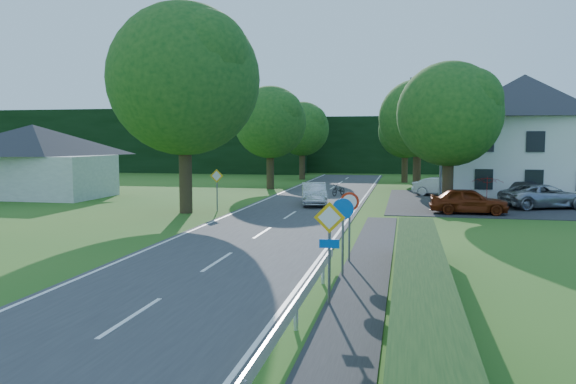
% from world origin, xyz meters
% --- Properties ---
extents(road, '(7.00, 80.00, 0.04)m').
position_xyz_m(road, '(0.00, 20.00, 0.02)').
color(road, '#363638').
rests_on(road, ground).
extents(parking_pad, '(14.00, 16.00, 0.04)m').
position_xyz_m(parking_pad, '(12.00, 33.00, 0.02)').
color(parking_pad, '#262628').
rests_on(parking_pad, ground).
extents(line_edge_left, '(0.12, 80.00, 0.01)m').
position_xyz_m(line_edge_left, '(-3.25, 20.00, 0.04)').
color(line_edge_left, white).
rests_on(line_edge_left, road).
extents(line_edge_right, '(0.12, 80.00, 0.01)m').
position_xyz_m(line_edge_right, '(3.25, 20.00, 0.04)').
color(line_edge_right, white).
rests_on(line_edge_right, road).
extents(line_centre, '(0.12, 80.00, 0.01)m').
position_xyz_m(line_centre, '(0.00, 20.00, 0.04)').
color(line_centre, white).
rests_on(line_centre, road).
extents(tree_main, '(9.40, 9.40, 11.64)m').
position_xyz_m(tree_main, '(-6.00, 24.00, 5.82)').
color(tree_main, '#164A17').
rests_on(tree_main, ground).
extents(tree_left_far, '(7.00, 7.00, 8.58)m').
position_xyz_m(tree_left_far, '(-5.00, 40.00, 4.29)').
color(tree_left_far, '#164A17').
rests_on(tree_left_far, ground).
extents(tree_right_far, '(7.40, 7.40, 9.09)m').
position_xyz_m(tree_right_far, '(7.00, 42.00, 4.54)').
color(tree_right_far, '#164A17').
rests_on(tree_right_far, ground).
extents(tree_left_back, '(6.60, 6.60, 8.07)m').
position_xyz_m(tree_left_back, '(-4.50, 52.00, 4.04)').
color(tree_left_back, '#164A17').
rests_on(tree_left_back, ground).
extents(tree_right_back, '(6.20, 6.20, 7.56)m').
position_xyz_m(tree_right_back, '(6.00, 50.00, 3.78)').
color(tree_right_back, '#164A17').
rests_on(tree_right_back, ground).
extents(tree_right_mid, '(7.00, 7.00, 8.58)m').
position_xyz_m(tree_right_mid, '(8.50, 28.00, 4.29)').
color(tree_right_mid, '#164A17').
rests_on(tree_right_mid, ground).
extents(treeline_left, '(44.00, 6.00, 8.00)m').
position_xyz_m(treeline_left, '(-28.00, 62.00, 4.00)').
color(treeline_left, black).
rests_on(treeline_left, ground).
extents(treeline_right, '(30.00, 5.00, 7.00)m').
position_xyz_m(treeline_right, '(8.00, 66.00, 3.50)').
color(treeline_right, black).
rests_on(treeline_right, ground).
extents(bungalow_left, '(11.00, 6.50, 5.20)m').
position_xyz_m(bungalow_left, '(-20.00, 30.00, 2.71)').
color(bungalow_left, '#B4B5B0').
rests_on(bungalow_left, ground).
extents(house_white, '(10.60, 8.40, 8.60)m').
position_xyz_m(house_white, '(14.00, 36.00, 4.41)').
color(house_white, white).
rests_on(house_white, ground).
extents(streetlight, '(2.03, 0.18, 8.00)m').
position_xyz_m(streetlight, '(8.06, 30.00, 4.46)').
color(streetlight, slate).
rests_on(streetlight, ground).
extents(sign_priority_right, '(0.78, 0.09, 2.59)m').
position_xyz_m(sign_priority_right, '(4.30, 7.98, 1.80)').
color(sign_priority_right, slate).
rests_on(sign_priority_right, ground).
extents(sign_roundabout, '(0.64, 0.08, 2.37)m').
position_xyz_m(sign_roundabout, '(4.30, 10.98, 1.67)').
color(sign_roundabout, slate).
rests_on(sign_roundabout, ground).
extents(sign_speed_limit, '(0.64, 0.11, 2.37)m').
position_xyz_m(sign_speed_limit, '(4.30, 12.97, 1.77)').
color(sign_speed_limit, slate).
rests_on(sign_speed_limit, ground).
extents(sign_priority_left, '(0.78, 0.09, 2.44)m').
position_xyz_m(sign_priority_left, '(-4.50, 24.98, 1.72)').
color(sign_priority_left, slate).
rests_on(sign_priority_left, ground).
extents(moving_car, '(2.27, 4.41, 1.38)m').
position_xyz_m(moving_car, '(0.49, 29.00, 0.73)').
color(moving_car, silver).
rests_on(moving_car, road).
extents(motorcycle, '(1.21, 1.74, 0.86)m').
position_xyz_m(motorcycle, '(1.33, 35.17, 0.47)').
color(motorcycle, black).
rests_on(motorcycle, road).
extents(parked_car_red, '(4.22, 1.74, 1.43)m').
position_xyz_m(parked_car_red, '(9.54, 26.58, 0.76)').
color(parked_car_red, maroon).
rests_on(parked_car_red, parking_pad).
extents(parked_car_silver_a, '(4.32, 2.53, 1.35)m').
position_xyz_m(parked_car_silver_a, '(8.70, 36.56, 0.71)').
color(parked_car_silver_a, silver).
rests_on(parked_car_silver_a, parking_pad).
extents(parked_car_grey, '(5.19, 4.72, 1.46)m').
position_xyz_m(parked_car_grey, '(13.81, 32.00, 0.77)').
color(parked_car_grey, '#4C4C51').
rests_on(parked_car_grey, parking_pad).
extents(parked_car_silver_b, '(5.66, 4.05, 1.43)m').
position_xyz_m(parked_car_silver_b, '(14.25, 30.17, 0.76)').
color(parked_car_silver_b, '#9C9DA3').
rests_on(parked_car_silver_b, parking_pad).
extents(parasol, '(2.03, 2.07, 1.80)m').
position_xyz_m(parasol, '(11.08, 30.92, 0.94)').
color(parasol, '#B90E0E').
rests_on(parasol, parking_pad).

